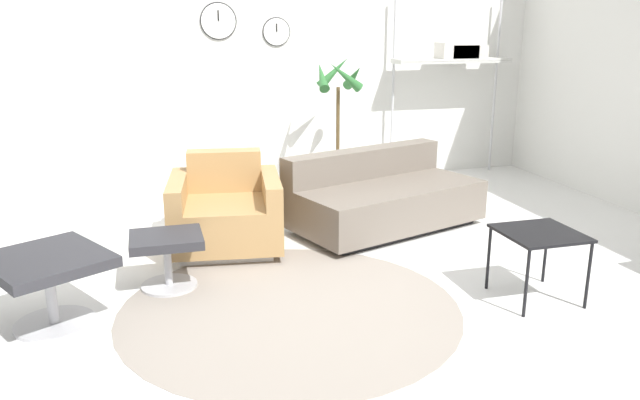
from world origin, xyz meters
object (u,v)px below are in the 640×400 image
side_table (540,238)px  potted_plant (338,140)px  ottoman (167,249)px  couch_low (382,199)px  armchair_red (226,214)px  shelf_unit (457,57)px

side_table → potted_plant: bearing=98.6°
ottoman → potted_plant: potted_plant is taller
couch_low → side_table: (0.40, -1.60, 0.16)m
armchair_red → shelf_unit: (2.75, 1.68, 1.05)m
potted_plant → side_table: bearing=-81.4°
couch_low → shelf_unit: shelf_unit is taller
shelf_unit → couch_low: bearing=-132.9°
armchair_red → side_table: size_ratio=1.98×
ottoman → armchair_red: size_ratio=0.50×
ottoman → couch_low: bearing=24.2°
armchair_red → potted_plant: potted_plant is taller
armchair_red → shelf_unit: shelf_unit is taller
ottoman → armchair_red: 0.80m
armchair_red → shelf_unit: size_ratio=0.46×
ottoman → armchair_red: bearing=54.8°
side_table → shelf_unit: (1.03, 3.13, 0.92)m
ottoman → shelf_unit: bearing=36.0°
potted_plant → shelf_unit: size_ratio=0.69×
side_table → ottoman: bearing=160.1°
ottoman → armchair_red: (0.46, 0.66, 0.01)m
side_table → shelf_unit: size_ratio=0.23×
ottoman → shelf_unit: shelf_unit is taller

